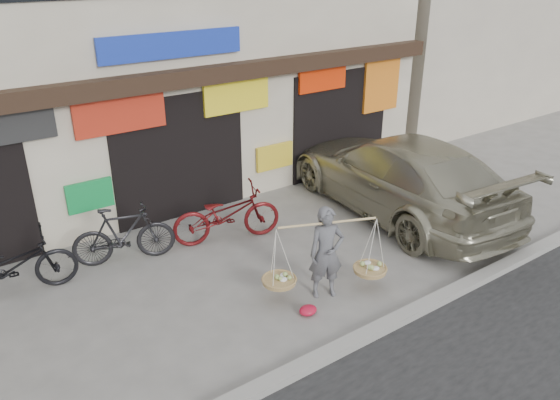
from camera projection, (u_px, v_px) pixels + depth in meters
ground at (273, 286)px, 9.59m from camera, size 70.00×70.00×0.00m
kerb at (349, 343)px, 8.07m from camera, size 70.00×0.25×0.12m
shophouse_block at (120, 40)px, 12.94m from camera, size 14.00×6.32×7.00m
neighbor_east at (463, 15)px, 20.56m from camera, size 12.00×7.00×6.40m
street_vendor at (326, 256)px, 9.04m from camera, size 2.04×1.17×1.62m
bike_0 at (11, 267)px, 9.11m from camera, size 2.19×1.02×1.11m
bike_1 at (124, 235)px, 10.12m from camera, size 1.95×1.04×1.13m
bike_2 at (227, 214)px, 10.89m from camera, size 2.31×1.33×1.15m
suv at (397, 174)px, 12.07m from camera, size 2.99×6.18×1.73m
red_bag at (308, 310)px, 8.81m from camera, size 0.31×0.25×0.14m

